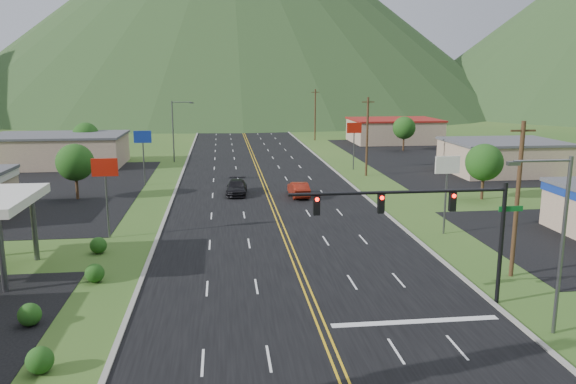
{
  "coord_description": "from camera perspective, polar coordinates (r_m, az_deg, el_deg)",
  "views": [
    {
      "loc": [
        -4.91,
        -14.48,
        12.77
      ],
      "look_at": [
        -0.25,
        24.68,
        4.5
      ],
      "focal_mm": 35.0,
      "sensor_mm": 36.0,
      "label": 1
    }
  ],
  "objects": [
    {
      "name": "building_west_far",
      "position": [
        86.29,
        -22.31,
        3.96
      ],
      "size": [
        18.4,
        11.4,
        4.5
      ],
      "color": "tan",
      "rests_on": "ground"
    },
    {
      "name": "car_red_far",
      "position": [
        59.65,
        1.09,
        0.26
      ],
      "size": [
        1.91,
        4.92,
        1.6
      ],
      "primitive_type": "imported",
      "rotation": [
        0.0,
        0.0,
        3.19
      ],
      "color": "maroon",
      "rests_on": "ground"
    },
    {
      "name": "pole_sign_east_a",
      "position": [
        46.74,
        15.85,
        1.89
      ],
      "size": [
        2.0,
        0.18,
        6.4
      ],
      "color": "#59595E",
      "rests_on": "ground"
    },
    {
      "name": "pole_sign_east_b",
      "position": [
        76.99,
        6.73,
        6.01
      ],
      "size": [
        2.0,
        0.18,
        6.4
      ],
      "color": "#59595E",
      "rests_on": "ground"
    },
    {
      "name": "traffic_signal",
      "position": [
        31.56,
        14.6,
        -2.18
      ],
      "size": [
        13.1,
        0.43,
        7.0
      ],
      "color": "black",
      "rests_on": "ground"
    },
    {
      "name": "utility_pole_c",
      "position": [
        111.28,
        2.77,
        7.89
      ],
      "size": [
        1.6,
        0.28,
        10.0
      ],
      "color": "#382314",
      "rests_on": "ground"
    },
    {
      "name": "building_east_far",
      "position": [
        110.05,
        10.7,
        6.16
      ],
      "size": [
        16.4,
        12.4,
        4.5
      ],
      "color": "tan",
      "rests_on": "ground"
    },
    {
      "name": "building_east_mid",
      "position": [
        79.39,
        21.03,
        3.37
      ],
      "size": [
        14.4,
        11.4,
        4.3
      ],
      "color": "tan",
      "rests_on": "ground"
    },
    {
      "name": "tree_east_b",
      "position": [
        97.91,
        11.71,
        6.39
      ],
      "size": [
        3.84,
        3.84,
        5.82
      ],
      "color": "#382314",
      "rests_on": "ground"
    },
    {
      "name": "tree_west_a",
      "position": [
        62.0,
        -20.83,
        2.83
      ],
      "size": [
        3.84,
        3.84,
        5.82
      ],
      "color": "#382314",
      "rests_on": "ground"
    },
    {
      "name": "streetlight_west",
      "position": [
        85.09,
        -11.4,
        6.49
      ],
      "size": [
        3.28,
        0.25,
        9.0
      ],
      "color": "#59595E",
      "rests_on": "ground"
    },
    {
      "name": "tree_west_b",
      "position": [
        89.23,
        -19.86,
        5.43
      ],
      "size": [
        3.84,
        3.84,
        5.82
      ],
      "color": "#382314",
      "rests_on": "ground"
    },
    {
      "name": "utility_pole_b",
      "position": [
        72.28,
        8.04,
        5.66
      ],
      "size": [
        1.6,
        0.28,
        10.0
      ],
      "color": "#382314",
      "rests_on": "ground"
    },
    {
      "name": "utility_pole_d",
      "position": [
        150.8,
        0.23,
        8.94
      ],
      "size": [
        1.6,
        0.28,
        10.0
      ],
      "color": "#382314",
      "rests_on": "ground"
    },
    {
      "name": "utility_pole_a",
      "position": [
        38.11,
        22.27,
        -0.62
      ],
      "size": [
        1.6,
        0.28,
        10.0
      ],
      "color": "#382314",
      "rests_on": "ground"
    },
    {
      "name": "tree_east_a",
      "position": [
        61.41,
        19.31,
        2.86
      ],
      "size": [
        3.84,
        3.84,
        5.82
      ],
      "color": "#382314",
      "rests_on": "ground"
    },
    {
      "name": "pole_sign_west_b",
      "position": [
        67.54,
        -14.53,
        4.9
      ],
      "size": [
        2.0,
        0.18,
        6.4
      ],
      "color": "#59595E",
      "rests_on": "ground"
    },
    {
      "name": "streetlight_east",
      "position": [
        30.26,
        25.68,
        -3.88
      ],
      "size": [
        3.28,
        0.25,
        9.0
      ],
      "color": "#59595E",
      "rests_on": "ground"
    },
    {
      "name": "pole_sign_west_a",
      "position": [
        46.05,
        -18.08,
        1.61
      ],
      "size": [
        2.0,
        0.18,
        6.4
      ],
      "color": "#59595E",
      "rests_on": "ground"
    },
    {
      "name": "car_dark_mid",
      "position": [
        60.92,
        -5.24,
        0.43
      ],
      "size": [
        2.51,
        5.4,
        1.53
      ],
      "primitive_type": "imported",
      "rotation": [
        0.0,
        0.0,
        -0.07
      ],
      "color": "black",
      "rests_on": "ground"
    }
  ]
}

